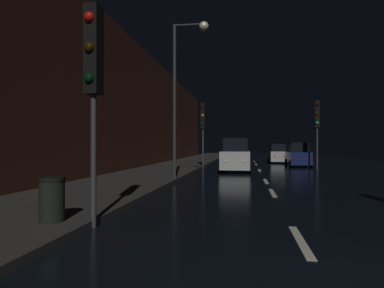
{
  "coord_description": "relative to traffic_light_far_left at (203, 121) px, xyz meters",
  "views": [
    {
      "loc": [
        -1.0,
        -3.51,
        1.75
      ],
      "look_at": [
        -4.67,
        20.48,
        1.82
      ],
      "focal_mm": 32.35,
      "sensor_mm": 36.0,
      "label": 1
    }
  ],
  "objects": [
    {
      "name": "lane_centerline",
      "position": [
        4.08,
        -3.92,
        -3.55
      ],
      "size": [
        0.16,
        33.16,
        0.01
      ],
      "color": "beige",
      "rests_on": "ground"
    },
    {
      "name": "ground",
      "position": [
        4.08,
        2.45,
        -3.56
      ],
      "size": [
        25.17,
        84.0,
        0.02
      ],
      "primitive_type": "cube",
      "color": "black"
    },
    {
      "name": "traffic_light_far_right",
      "position": [
        8.16,
        0.01,
        0.0
      ],
      "size": [
        0.34,
        0.47,
        4.9
      ],
      "rotation": [
        0.0,
        0.0,
        -1.69
      ],
      "color": "#38383A",
      "rests_on": "ground"
    },
    {
      "name": "trash_bin_curbside",
      "position": [
        -0.92,
        -18.85,
        -2.94
      ],
      "size": [
        0.55,
        0.55,
        0.93
      ],
      "color": "black",
      "rests_on": "sidewalk_left"
    },
    {
      "name": "car_approaching_headlights",
      "position": [
        2.48,
        -2.63,
        -2.55
      ],
      "size": [
        2.02,
        4.37,
        2.2
      ],
      "rotation": [
        0.0,
        0.0,
        -1.57
      ],
      "color": "silver",
      "rests_on": "ground"
    },
    {
      "name": "car_parked_right_far",
      "position": [
        7.37,
        3.45,
        -2.67
      ],
      "size": [
        1.78,
        3.86,
        1.94
      ],
      "rotation": [
        0.0,
        0.0,
        1.57
      ],
      "color": "#141E51",
      "rests_on": "ground"
    },
    {
      "name": "building_facade_left",
      "position": [
        -4.9,
        -1.05,
        0.97
      ],
      "size": [
        0.8,
        63.0,
        9.05
      ],
      "primitive_type": "cube",
      "color": "#472319",
      "rests_on": "ground"
    },
    {
      "name": "traffic_light_near_left",
      "position": [
        -0.1,
        -18.64,
        -0.13
      ],
      "size": [
        0.33,
        0.47,
        4.73
      ],
      "rotation": [
        0.0,
        0.0,
        -1.64
      ],
      "color": "#38383A",
      "rests_on": "ground"
    },
    {
      "name": "traffic_light_far_left",
      "position": [
        0.0,
        0.0,
        0.0
      ],
      "size": [
        0.32,
        0.47,
        4.89
      ],
      "rotation": [
        0.0,
        0.0,
        -1.63
      ],
      "color": "#38383A",
      "rests_on": "ground"
    },
    {
      "name": "car_distant_taillights",
      "position": [
        6.25,
        8.89,
        -2.7
      ],
      "size": [
        1.71,
        3.7,
        1.86
      ],
      "rotation": [
        0.0,
        0.0,
        1.57
      ],
      "color": "silver",
      "rests_on": "ground"
    },
    {
      "name": "sidewalk_left",
      "position": [
        -2.3,
        2.45,
        -3.48
      ],
      "size": [
        4.4,
        84.0,
        0.15
      ],
      "primitive_type": "cube",
      "color": "#33302D",
      "rests_on": "ground"
    },
    {
      "name": "streetlamp_overhead",
      "position": [
        0.25,
        -9.57,
        1.4
      ],
      "size": [
        1.7,
        0.44,
        7.52
      ],
      "color": "#2D2D30",
      "rests_on": "ground"
    }
  ]
}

